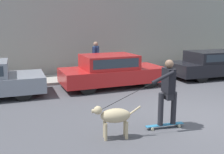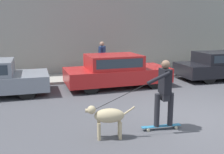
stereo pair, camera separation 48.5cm
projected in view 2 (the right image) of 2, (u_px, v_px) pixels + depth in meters
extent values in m
plane|color=#47474C|center=(196.00, 119.00, 6.89)|extent=(36.00, 36.00, 0.00)
cube|color=gray|center=(114.00, 17.00, 12.97)|extent=(32.00, 0.30, 5.52)
cube|color=#A39E93|center=(121.00, 75.00, 12.50)|extent=(30.00, 1.82, 0.11)
cylinder|color=black|center=(28.00, 80.00, 10.13)|extent=(0.65, 0.21, 0.64)
cylinder|color=black|center=(27.00, 90.00, 8.67)|extent=(0.65, 0.21, 0.64)
cylinder|color=black|center=(138.00, 73.00, 11.49)|extent=(0.67, 0.21, 0.67)
cylinder|color=black|center=(154.00, 80.00, 10.08)|extent=(0.67, 0.21, 0.67)
cylinder|color=black|center=(82.00, 77.00, 10.71)|extent=(0.67, 0.21, 0.67)
cylinder|color=black|center=(91.00, 85.00, 9.30)|extent=(0.67, 0.21, 0.67)
cube|color=#B21E1E|center=(117.00, 75.00, 10.37)|extent=(4.09, 1.83, 0.55)
cube|color=#B21E1E|center=(113.00, 61.00, 10.21)|extent=(2.07, 1.62, 0.53)
cube|color=#28333D|center=(120.00, 64.00, 9.46)|extent=(1.80, 0.05, 0.34)
cylinder|color=black|center=(190.00, 70.00, 12.24)|extent=(0.66, 0.22, 0.66)
cylinder|color=black|center=(209.00, 76.00, 10.87)|extent=(0.66, 0.22, 0.66)
cube|color=black|center=(224.00, 57.00, 11.73)|extent=(2.45, 1.60, 0.49)
cylinder|color=tan|center=(99.00, 132.00, 5.61)|extent=(0.07, 0.07, 0.39)
cylinder|color=tan|center=(99.00, 129.00, 5.77)|extent=(0.07, 0.07, 0.39)
cylinder|color=tan|center=(120.00, 131.00, 5.65)|extent=(0.07, 0.07, 0.39)
cylinder|color=tan|center=(119.00, 128.00, 5.82)|extent=(0.07, 0.07, 0.39)
ellipsoid|color=tan|center=(109.00, 116.00, 5.65)|extent=(0.70, 0.44, 0.32)
sphere|color=tan|center=(92.00, 110.00, 5.58)|extent=(0.18, 0.18, 0.18)
cylinder|color=tan|center=(88.00, 111.00, 5.58)|extent=(0.12, 0.10, 0.08)
cylinder|color=tan|center=(129.00, 111.00, 5.67)|extent=(0.27, 0.09, 0.20)
cylinder|color=beige|center=(148.00, 130.00, 6.09)|extent=(0.07, 0.04, 0.07)
cylinder|color=beige|center=(146.00, 128.00, 6.23)|extent=(0.07, 0.04, 0.07)
cylinder|color=beige|center=(176.00, 128.00, 6.23)|extent=(0.07, 0.04, 0.07)
cylinder|color=beige|center=(173.00, 125.00, 6.38)|extent=(0.07, 0.04, 0.07)
cube|color=teal|center=(161.00, 126.00, 6.22)|extent=(0.98, 0.20, 0.02)
cylinder|color=#232328|center=(157.00, 110.00, 6.12)|extent=(0.13, 0.13, 0.79)
cylinder|color=#232328|center=(171.00, 109.00, 6.19)|extent=(0.13, 0.13, 0.79)
cube|color=#232328|center=(164.00, 97.00, 6.09)|extent=(0.18, 0.30, 0.16)
cube|color=black|center=(165.00, 81.00, 6.01)|extent=(0.21, 0.38, 0.58)
sphere|color=brown|center=(166.00, 65.00, 5.94)|extent=(0.20, 0.20, 0.20)
cylinder|color=black|center=(161.00, 81.00, 6.23)|extent=(0.08, 0.08, 0.55)
cylinder|color=black|center=(159.00, 78.00, 5.73)|extent=(0.54, 0.14, 0.30)
cylinder|color=black|center=(120.00, 97.00, 5.65)|extent=(1.23, 0.15, 0.56)
cylinder|color=brown|center=(103.00, 68.00, 11.87)|extent=(0.16, 0.16, 0.79)
cylinder|color=brown|center=(102.00, 68.00, 11.70)|extent=(0.16, 0.16, 0.79)
cube|color=navy|center=(102.00, 53.00, 11.65)|extent=(0.41, 0.50, 0.58)
cylinder|color=navy|center=(103.00, 52.00, 11.91)|extent=(0.10, 0.10, 0.55)
cylinder|color=navy|center=(101.00, 53.00, 11.38)|extent=(0.10, 0.10, 0.55)
sphere|color=#997056|center=(102.00, 44.00, 11.57)|extent=(0.21, 0.21, 0.21)
cube|color=brown|center=(104.00, 60.00, 11.98)|extent=(0.22, 0.30, 0.23)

